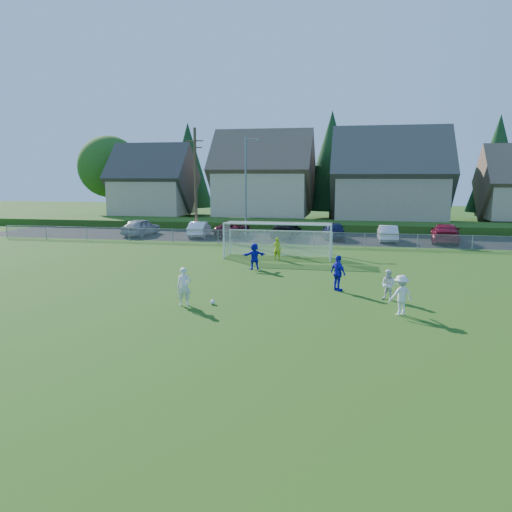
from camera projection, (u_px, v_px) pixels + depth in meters
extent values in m
plane|color=#193D0C|center=(216.00, 324.00, 19.31)|extent=(160.00, 160.00, 0.00)
plane|color=black|center=(297.00, 238.00, 45.94)|extent=(60.00, 60.00, 0.00)
cube|color=#1E420F|center=(305.00, 225.00, 53.13)|extent=(70.00, 6.00, 0.80)
sphere|color=white|center=(213.00, 302.00, 22.24)|extent=(0.22, 0.22, 0.22)
imported|color=white|center=(184.00, 287.00, 21.96)|extent=(0.73, 0.61, 1.70)
imported|color=white|center=(388.00, 285.00, 22.88)|extent=(0.87, 0.82, 1.43)
imported|color=white|center=(401.00, 295.00, 20.48)|extent=(1.25, 1.06, 1.67)
imported|color=#1614BE|center=(338.00, 273.00, 24.74)|extent=(1.02, 1.08, 1.79)
imported|color=#1614BE|center=(254.00, 256.00, 30.43)|extent=(1.56, 1.12, 1.62)
imported|color=#A5C517|center=(277.00, 249.00, 33.88)|extent=(0.60, 0.43, 1.52)
imported|color=#9C9EA3|center=(141.00, 227.00, 47.50)|extent=(2.47, 4.93, 1.61)
imported|color=white|center=(199.00, 229.00, 46.49)|extent=(1.97, 4.45, 1.42)
imported|color=#580A18|center=(233.00, 229.00, 46.89)|extent=(2.49, 5.22, 1.44)
imported|color=black|center=(286.00, 230.00, 45.75)|extent=(2.47, 5.33, 1.51)
imported|color=#121940|center=(334.00, 230.00, 44.96)|extent=(2.42, 4.79, 1.56)
imported|color=silver|center=(387.00, 233.00, 43.20)|extent=(1.59, 4.33, 1.42)
imported|color=maroon|center=(445.00, 233.00, 42.34)|extent=(2.93, 5.83, 1.62)
cylinder|color=white|center=(224.00, 241.00, 34.34)|extent=(0.12, 0.12, 2.44)
cylinder|color=white|center=(331.00, 244.00, 32.94)|extent=(0.12, 0.12, 2.44)
cylinder|color=white|center=(276.00, 224.00, 33.44)|extent=(7.30, 0.12, 0.12)
cylinder|color=white|center=(230.00, 242.00, 36.13)|extent=(0.08, 0.08, 1.80)
cylinder|color=white|center=(332.00, 245.00, 34.73)|extent=(0.08, 0.08, 1.80)
cylinder|color=white|center=(280.00, 231.00, 35.29)|extent=(7.30, 0.08, 0.08)
cube|color=silver|center=(280.00, 243.00, 35.43)|extent=(7.30, 0.02, 1.80)
cube|color=silver|center=(227.00, 239.00, 35.21)|extent=(0.02, 1.80, 2.44)
cube|color=silver|center=(331.00, 242.00, 33.81)|extent=(0.02, 1.80, 2.44)
cube|color=silver|center=(278.00, 223.00, 34.31)|extent=(7.30, 1.80, 0.02)
cube|color=gray|center=(289.00, 231.00, 40.42)|extent=(52.00, 0.03, 0.03)
cube|color=gray|center=(289.00, 239.00, 40.52)|extent=(52.00, 0.02, 1.14)
cylinder|color=gray|center=(7.00, 232.00, 45.49)|extent=(0.06, 0.06, 1.20)
cylinder|color=gray|center=(289.00, 239.00, 40.52)|extent=(0.06, 0.06, 1.20)
cylinder|color=slate|center=(246.00, 189.00, 44.62)|extent=(0.18, 0.18, 9.00)
cylinder|color=slate|center=(251.00, 139.00, 43.83)|extent=(1.20, 0.12, 0.12)
cube|color=slate|center=(258.00, 140.00, 43.73)|extent=(0.36, 0.18, 0.12)
cylinder|color=#473321|center=(196.00, 183.00, 46.47)|extent=(0.26, 0.26, 10.00)
cube|color=#473321|center=(195.00, 141.00, 45.85)|extent=(1.60, 0.10, 0.10)
cube|color=#473321|center=(195.00, 148.00, 45.95)|extent=(1.30, 0.10, 0.10)
cube|color=tan|center=(154.00, 196.00, 63.31)|extent=(9.00, 8.00, 4.50)
pyramid|color=#423D38|center=(152.00, 142.00, 62.24)|extent=(9.90, 8.80, 4.41)
cube|color=#C6B58E|center=(263.00, 193.00, 61.52)|extent=(11.00, 9.00, 5.50)
pyramid|color=brown|center=(263.00, 128.00, 60.28)|extent=(12.10, 9.90, 4.96)
cube|color=tan|center=(389.00, 196.00, 57.72)|extent=(12.00, 10.00, 5.00)
pyramid|color=#4C473F|center=(392.00, 125.00, 56.43)|extent=(13.20, 11.00, 5.52)
cylinder|color=#382616|center=(111.00, 202.00, 68.89)|extent=(0.36, 0.36, 3.96)
sphere|color=#2B5B19|center=(109.00, 167.00, 68.11)|extent=(8.36, 8.36, 8.36)
cylinder|color=#382616|center=(189.00, 211.00, 71.07)|extent=(0.30, 0.30, 1.20)
cone|color=#143819|center=(188.00, 165.00, 70.03)|extent=(6.76, 6.76, 11.70)
cylinder|color=#382616|center=(259.00, 212.00, 70.12)|extent=(0.30, 0.30, 1.20)
cone|color=#143819|center=(260.00, 168.00, 69.16)|extent=(6.24, 6.24, 10.80)
cylinder|color=#382616|center=(330.00, 214.00, 65.31)|extent=(0.30, 0.30, 1.20)
cone|color=#143819|center=(331.00, 161.00, 64.19)|extent=(7.28, 7.28, 12.60)
cylinder|color=#382616|center=(408.00, 204.00, 65.11)|extent=(0.36, 0.36, 3.96)
sphere|color=#2B5B19|center=(410.00, 166.00, 64.33)|extent=(8.36, 8.36, 8.36)
cylinder|color=#382616|center=(494.00, 217.00, 61.48)|extent=(0.30, 0.30, 1.20)
cone|color=#143819|center=(498.00, 164.00, 60.44)|extent=(6.76, 6.76, 11.70)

